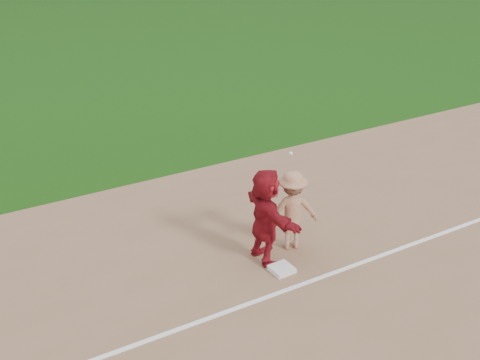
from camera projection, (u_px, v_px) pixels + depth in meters
ground at (277, 266)px, 12.13m from camera, size 160.00×160.00×0.00m
foul_line at (301, 285)px, 11.49m from camera, size 60.00×0.10×0.01m
first_base at (282, 269)px, 11.90m from camera, size 0.44×0.44×0.10m
base_runner at (266, 216)px, 11.88m from camera, size 0.70×1.90×2.01m
first_base_play at (292, 210)px, 12.39m from camera, size 1.28×1.00×2.38m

